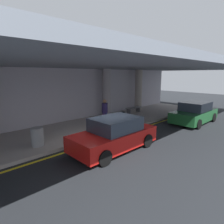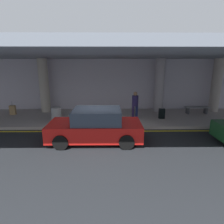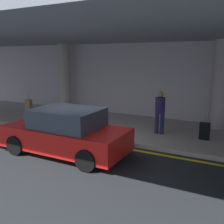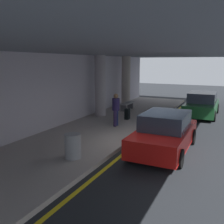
{
  "view_description": "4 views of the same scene",
  "coord_description": "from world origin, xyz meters",
  "px_view_note": "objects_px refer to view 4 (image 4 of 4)",
  "views": [
    {
      "loc": [
        -5.8,
        -6.31,
        3.4
      ],
      "look_at": [
        2.19,
        1.98,
        1.07
      ],
      "focal_mm": 30.02,
      "sensor_mm": 36.0,
      "label": 1
    },
    {
      "loc": [
        0.55,
        -8.47,
        3.4
      ],
      "look_at": [
        0.67,
        1.93,
        0.74
      ],
      "focal_mm": 29.77,
      "sensor_mm": 36.0,
      "label": 2
    },
    {
      "loc": [
        4.9,
        -6.94,
        3.08
      ],
      "look_at": [
        0.12,
        2.28,
        0.88
      ],
      "focal_mm": 41.1,
      "sensor_mm": 36.0,
      "label": 3
    },
    {
      "loc": [
        -9.39,
        -2.81,
        3.4
      ],
      "look_at": [
        1.43,
        2.44,
        1.01
      ],
      "focal_mm": 40.47,
      "sensor_mm": 36.0,
      "label": 4
    }
  ],
  "objects_px": {
    "support_column_center": "(126,81)",
    "suitcase_upright_primary": "(127,114)",
    "support_column_left_mid": "(100,86)",
    "traveler_with_luggage": "(116,108)",
    "car_red": "(165,133)",
    "bench_metal": "(127,105)",
    "trash_bin_steel": "(73,146)",
    "car_dark_green": "(202,105)"
  },
  "relations": [
    {
      "from": "support_column_left_mid",
      "to": "suitcase_upright_primary",
      "type": "xyz_separation_m",
      "value": [
        -0.24,
        -1.88,
        -1.51
      ]
    },
    {
      "from": "car_red",
      "to": "bench_metal",
      "type": "xyz_separation_m",
      "value": [
        6.56,
        4.29,
        -0.21
      ]
    },
    {
      "from": "support_column_center",
      "to": "traveler_with_luggage",
      "type": "xyz_separation_m",
      "value": [
        -5.92,
        -1.94,
        -0.86
      ]
    },
    {
      "from": "support_column_center",
      "to": "trash_bin_steel",
      "type": "height_order",
      "value": "support_column_center"
    },
    {
      "from": "support_column_center",
      "to": "bench_metal",
      "type": "relative_size",
      "value": 2.28
    },
    {
      "from": "car_red",
      "to": "traveler_with_luggage",
      "type": "distance_m",
      "value": 3.79
    },
    {
      "from": "support_column_center",
      "to": "car_red",
      "type": "xyz_separation_m",
      "value": [
        -8.09,
        -5.03,
        -1.26
      ]
    },
    {
      "from": "support_column_left_mid",
      "to": "support_column_center",
      "type": "xyz_separation_m",
      "value": [
        4.0,
        0.0,
        0.0
      ]
    },
    {
      "from": "car_dark_green",
      "to": "traveler_with_luggage",
      "type": "height_order",
      "value": "traveler_with_luggage"
    },
    {
      "from": "car_red",
      "to": "bench_metal",
      "type": "bearing_deg",
      "value": -149.18
    },
    {
      "from": "support_column_left_mid",
      "to": "traveler_with_luggage",
      "type": "distance_m",
      "value": 2.87
    },
    {
      "from": "car_dark_green",
      "to": "car_red",
      "type": "relative_size",
      "value": 1.0
    },
    {
      "from": "suitcase_upright_primary",
      "to": "trash_bin_steel",
      "type": "bearing_deg",
      "value": -155.69
    },
    {
      "from": "support_column_left_mid",
      "to": "support_column_center",
      "type": "height_order",
      "value": "same"
    },
    {
      "from": "bench_metal",
      "to": "traveler_with_luggage",
      "type": "bearing_deg",
      "value": -164.65
    },
    {
      "from": "support_column_left_mid",
      "to": "suitcase_upright_primary",
      "type": "height_order",
      "value": "support_column_left_mid"
    },
    {
      "from": "car_red",
      "to": "traveler_with_luggage",
      "type": "xyz_separation_m",
      "value": [
        2.17,
        3.09,
        0.4
      ]
    },
    {
      "from": "car_dark_green",
      "to": "suitcase_upright_primary",
      "type": "distance_m",
      "value": 5.13
    },
    {
      "from": "support_column_center",
      "to": "car_dark_green",
      "type": "xyz_separation_m",
      "value": [
        -0.61,
        -5.52,
        -1.26
      ]
    },
    {
      "from": "bench_metal",
      "to": "suitcase_upright_primary",
      "type": "bearing_deg",
      "value": -157.05
    },
    {
      "from": "support_column_left_mid",
      "to": "trash_bin_steel",
      "type": "xyz_separation_m",
      "value": [
        -6.58,
        -2.49,
        -1.4
      ]
    },
    {
      "from": "support_column_center",
      "to": "support_column_left_mid",
      "type": "bearing_deg",
      "value": 180.0
    },
    {
      "from": "support_column_center",
      "to": "trash_bin_steel",
      "type": "xyz_separation_m",
      "value": [
        -10.58,
        -2.49,
        -1.4
      ]
    },
    {
      "from": "support_column_center",
      "to": "suitcase_upright_primary",
      "type": "height_order",
      "value": "support_column_center"
    },
    {
      "from": "support_column_left_mid",
      "to": "trash_bin_steel",
      "type": "bearing_deg",
      "value": -159.24
    },
    {
      "from": "suitcase_upright_primary",
      "to": "car_red",
      "type": "bearing_deg",
      "value": -121.96
    },
    {
      "from": "support_column_center",
      "to": "car_red",
      "type": "bearing_deg",
      "value": -148.14
    },
    {
      "from": "support_column_center",
      "to": "car_red",
      "type": "height_order",
      "value": "support_column_center"
    },
    {
      "from": "traveler_with_luggage",
      "to": "bench_metal",
      "type": "xyz_separation_m",
      "value": [
        4.39,
        1.21,
        -0.61
      ]
    },
    {
      "from": "support_column_left_mid",
      "to": "car_dark_green",
      "type": "distance_m",
      "value": 6.59
    },
    {
      "from": "car_dark_green",
      "to": "car_red",
      "type": "distance_m",
      "value": 7.49
    },
    {
      "from": "suitcase_upright_primary",
      "to": "car_dark_green",
      "type": "bearing_deg",
      "value": -26.23
    },
    {
      "from": "car_dark_green",
      "to": "car_red",
      "type": "bearing_deg",
      "value": -0.39
    },
    {
      "from": "traveler_with_luggage",
      "to": "trash_bin_steel",
      "type": "distance_m",
      "value": 4.72
    },
    {
      "from": "car_red",
      "to": "bench_metal",
      "type": "height_order",
      "value": "car_red"
    },
    {
      "from": "traveler_with_luggage",
      "to": "suitcase_upright_primary",
      "type": "xyz_separation_m",
      "value": [
        1.68,
        0.06,
        -0.65
      ]
    },
    {
      "from": "car_dark_green",
      "to": "traveler_with_luggage",
      "type": "bearing_deg",
      "value": -30.62
    },
    {
      "from": "support_column_center",
      "to": "trash_bin_steel",
      "type": "distance_m",
      "value": 10.96
    },
    {
      "from": "support_column_left_mid",
      "to": "trash_bin_steel",
      "type": "distance_m",
      "value": 7.17
    },
    {
      "from": "car_red",
      "to": "trash_bin_steel",
      "type": "relative_size",
      "value": 4.82
    },
    {
      "from": "suitcase_upright_primary",
      "to": "bench_metal",
      "type": "height_order",
      "value": "suitcase_upright_primary"
    },
    {
      "from": "car_dark_green",
      "to": "bench_metal",
      "type": "distance_m",
      "value": 4.87
    }
  ]
}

